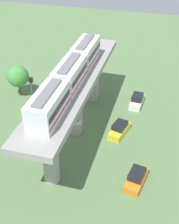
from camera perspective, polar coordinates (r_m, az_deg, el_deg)
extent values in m
plane|color=#5B7A4C|center=(44.28, -2.54, -3.86)|extent=(120.00, 120.00, 0.00)
cylinder|color=#999691|center=(35.09, -7.39, -8.05)|extent=(1.90, 1.90, 7.95)
cylinder|color=#999691|center=(41.90, -2.68, 0.37)|extent=(1.90, 1.90, 7.95)
cylinder|color=#999691|center=(49.56, 0.64, 6.32)|extent=(1.90, 1.90, 7.95)
cube|color=#999691|center=(39.58, -2.85, 5.58)|extent=(5.20, 28.85, 0.80)
cube|color=silver|center=(31.74, -7.73, 1.14)|extent=(2.60, 6.60, 3.00)
cube|color=black|center=(31.60, -7.76, 1.52)|extent=(2.64, 6.07, 0.70)
cube|color=red|center=(32.16, -7.63, 0.04)|extent=(2.64, 6.34, 0.24)
cube|color=slate|center=(30.88, -7.96, 3.64)|extent=(1.10, 5.61, 0.24)
cube|color=silver|center=(37.28, -3.73, 6.90)|extent=(2.60, 6.60, 3.00)
cube|color=black|center=(37.16, -3.75, 7.24)|extent=(2.64, 6.07, 0.70)
cube|color=red|center=(37.64, -3.69, 5.89)|extent=(2.64, 6.34, 0.24)
cube|color=slate|center=(36.54, -3.83, 9.14)|extent=(1.10, 5.61, 0.24)
cube|color=silver|center=(43.23, -0.74, 11.10)|extent=(2.60, 6.60, 3.00)
cube|color=black|center=(43.13, -0.74, 11.40)|extent=(2.64, 6.07, 0.70)
cube|color=red|center=(43.54, -0.73, 10.20)|extent=(2.64, 6.34, 0.24)
cube|color=slate|center=(42.60, -0.76, 13.09)|extent=(1.10, 5.61, 0.24)
cube|color=orange|center=(37.30, 8.75, -12.51)|extent=(2.55, 4.46, 1.00)
cube|color=black|center=(36.77, 8.91, -11.42)|extent=(2.04, 2.56, 0.76)
cube|color=white|center=(50.47, 8.88, 1.84)|extent=(2.11, 4.32, 1.00)
cube|color=black|center=(50.13, 9.00, 2.78)|extent=(1.81, 2.42, 0.76)
cube|color=yellow|center=(43.93, 5.63, -3.56)|extent=(2.78, 4.51, 1.00)
cube|color=black|center=(43.51, 5.74, -2.53)|extent=(2.16, 2.63, 0.76)
cylinder|color=brown|center=(53.34, -12.96, 4.34)|extent=(0.36, 0.36, 2.68)
sphere|color=#479342|center=(52.21, -13.29, 6.55)|extent=(3.64, 3.64, 3.64)
cylinder|color=#4C4C51|center=(38.18, -10.06, -1.53)|extent=(0.20, 0.20, 10.75)
cube|color=black|center=(35.15, -10.99, 5.92)|extent=(0.44, 0.28, 0.60)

